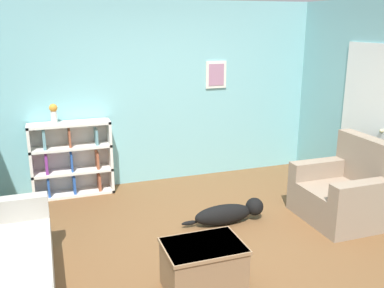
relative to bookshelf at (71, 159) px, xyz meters
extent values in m
plane|color=brown|center=(1.17, -2.05, -0.50)|extent=(14.00, 14.00, 0.00)
cube|color=#7AB7BC|center=(1.17, 0.20, 0.80)|extent=(5.60, 0.10, 2.60)
cube|color=silver|center=(2.17, 0.13, 1.05)|extent=(0.32, 0.02, 0.40)
cube|color=#A37089|center=(2.17, 0.12, 1.05)|extent=(0.24, 0.01, 0.32)
cube|color=white|center=(3.66, -1.35, 0.52)|extent=(0.02, 0.84, 2.05)
sphere|color=tan|center=(3.63, -1.70, 0.50)|extent=(0.05, 0.05, 0.05)
cube|color=#ADA89E|center=(-0.78, -1.54, 0.02)|extent=(0.90, 0.16, 0.23)
cube|color=silver|center=(-0.51, -0.03, 0.01)|extent=(0.04, 0.30, 1.02)
cube|color=silver|center=(0.52, -0.03, 0.01)|extent=(0.04, 0.30, 1.02)
cube|color=silver|center=(0.00, 0.12, 0.01)|extent=(1.07, 0.02, 1.02)
cube|color=silver|center=(0.00, -0.03, -0.49)|extent=(1.07, 0.30, 0.04)
cube|color=silver|center=(0.00, -0.03, -0.16)|extent=(1.07, 0.30, 0.04)
cube|color=silver|center=(0.00, -0.03, 0.18)|extent=(1.07, 0.30, 0.04)
cube|color=silver|center=(0.00, -0.03, 0.50)|extent=(1.07, 0.30, 0.04)
cube|color=#234C9E|center=(-0.33, -0.04, -0.35)|extent=(0.03, 0.23, 0.27)
cube|color=#7A2D84|center=(-0.32, -0.04, -0.01)|extent=(0.04, 0.23, 0.27)
cube|color=#60939E|center=(-0.33, -0.04, 0.33)|extent=(0.04, 0.23, 0.28)
cube|color=#234C9E|center=(0.01, -0.04, -0.35)|extent=(0.03, 0.23, 0.26)
cube|color=#234C9E|center=(0.00, -0.04, -0.02)|extent=(0.03, 0.23, 0.25)
cube|color=brown|center=(-0.01, -0.04, 0.31)|extent=(0.03, 0.23, 0.23)
cube|color=brown|center=(0.35, -0.04, -0.37)|extent=(0.03, 0.23, 0.23)
cube|color=brown|center=(0.34, -0.04, -0.03)|extent=(0.03, 0.23, 0.22)
cube|color=#60939E|center=(0.35, -0.04, 0.30)|extent=(0.03, 0.23, 0.21)
cube|color=gray|center=(2.98, -1.88, -0.30)|extent=(0.88, 0.99, 0.40)
cube|color=gray|center=(3.34, -1.88, 0.19)|extent=(0.18, 0.99, 0.58)
cube|color=gray|center=(2.98, -2.28, 0.01)|extent=(0.88, 0.18, 0.22)
cube|color=gray|center=(2.98, -1.47, 0.01)|extent=(0.88, 0.18, 0.22)
cube|color=#846647|center=(0.92, -2.68, -0.28)|extent=(0.67, 0.48, 0.45)
cube|color=#8F6E4D|center=(0.92, -2.68, -0.07)|extent=(0.69, 0.50, 0.03)
ellipsoid|color=black|center=(1.59, -1.55, -0.38)|extent=(0.71, 0.22, 0.24)
sphere|color=black|center=(2.00, -1.55, -0.34)|extent=(0.21, 0.21, 0.21)
ellipsoid|color=black|center=(1.19, -1.51, -0.44)|extent=(0.20, 0.05, 0.05)
cylinder|color=silver|center=(-0.18, -0.03, 0.60)|extent=(0.08, 0.08, 0.16)
sphere|color=orange|center=(-0.18, -0.03, 0.72)|extent=(0.11, 0.11, 0.11)
camera|label=1|loc=(-0.27, -5.78, 1.78)|focal=40.00mm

